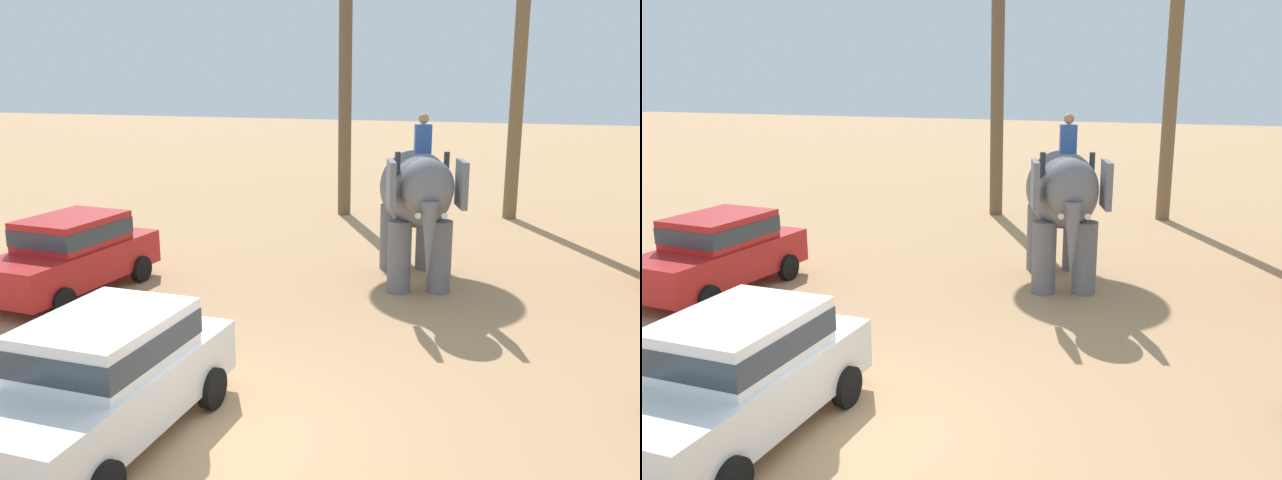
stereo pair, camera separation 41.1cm
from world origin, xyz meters
TOP-DOWN VIEW (x-y plane):
  - ground_plane at (0.00, 0.00)m, footprint 120.00×120.00m
  - car_sedan_foreground at (-1.49, -0.49)m, footprint 1.96×4.14m
  - car_parked_far_side at (-5.84, 4.61)m, footprint 2.12×4.22m
  - elephant_with_mahout at (1.14, 7.57)m, footprint 2.54×4.02m

SIDE VIEW (x-z plane):
  - ground_plane at x=0.00m, z-range 0.00..0.00m
  - car_sedan_foreground at x=-1.49m, z-range 0.08..1.78m
  - car_parked_far_side at x=-5.84m, z-range 0.08..1.78m
  - elephant_with_mahout at x=1.14m, z-range 0.05..3.93m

